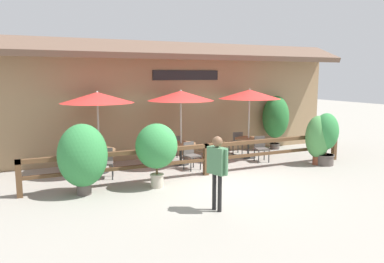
% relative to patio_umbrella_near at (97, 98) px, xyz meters
% --- Properties ---
extents(ground_plane, '(60.00, 60.00, 0.00)m').
position_rel_patio_umbrella_near_xyz_m(ground_plane, '(2.86, -2.70, -2.32)').
color(ground_plane, gray).
extents(building_facade, '(14.28, 1.49, 4.23)m').
position_rel_patio_umbrella_near_xyz_m(building_facade, '(2.86, 1.40, -0.16)').
color(building_facade, '#997A56').
rests_on(building_facade, ground).
extents(patio_railing, '(10.40, 0.14, 0.95)m').
position_rel_patio_umbrella_near_xyz_m(patio_railing, '(2.86, -1.65, -1.63)').
color(patio_railing, brown).
rests_on(patio_railing, ground).
extents(patio_umbrella_near, '(2.22, 2.22, 2.52)m').
position_rel_patio_umbrella_near_xyz_m(patio_umbrella_near, '(0.00, 0.00, 0.00)').
color(patio_umbrella_near, '#B7B2A8').
rests_on(patio_umbrella_near, ground).
extents(dining_table_near, '(0.99, 0.99, 0.73)m').
position_rel_patio_umbrella_near_xyz_m(dining_table_near, '(0.00, 0.00, -1.74)').
color(dining_table_near, olive).
rests_on(dining_table_near, ground).
extents(chair_near_streetside, '(0.51, 0.51, 0.88)m').
position_rel_patio_umbrella_near_xyz_m(chair_near_streetside, '(0.05, -0.72, -1.82)').
color(chair_near_streetside, '#514C47').
rests_on(chair_near_streetside, ground).
extents(chair_near_wallside, '(0.49, 0.49, 0.88)m').
position_rel_patio_umbrella_near_xyz_m(chair_near_wallside, '(0.05, 0.72, -1.82)').
color(chair_near_wallside, '#514C47').
rests_on(chair_near_wallside, ground).
extents(patio_umbrella_middle, '(2.22, 2.22, 2.52)m').
position_rel_patio_umbrella_near_xyz_m(patio_umbrella_middle, '(2.72, -0.06, 0.00)').
color(patio_umbrella_middle, '#B7B2A8').
rests_on(patio_umbrella_middle, ground).
extents(dining_table_middle, '(0.99, 0.99, 0.73)m').
position_rel_patio_umbrella_near_xyz_m(dining_table_middle, '(2.72, -0.06, -1.74)').
color(dining_table_middle, olive).
rests_on(dining_table_middle, ground).
extents(chair_middle_streetside, '(0.50, 0.50, 0.88)m').
position_rel_patio_umbrella_near_xyz_m(chair_middle_streetside, '(2.75, -0.81, -1.82)').
color(chair_middle_streetside, '#514C47').
rests_on(chair_middle_streetside, ground).
extents(chair_middle_wallside, '(0.47, 0.47, 0.88)m').
position_rel_patio_umbrella_near_xyz_m(chair_middle_wallside, '(2.75, 0.69, -1.82)').
color(chair_middle_wallside, '#514C47').
rests_on(chair_middle_wallside, ground).
extents(patio_umbrella_far, '(2.22, 2.22, 2.52)m').
position_rel_patio_umbrella_near_xyz_m(patio_umbrella_far, '(5.37, -0.10, 0.00)').
color(patio_umbrella_far, '#B7B2A8').
rests_on(patio_umbrella_far, ground).
extents(dining_table_far, '(0.99, 0.99, 0.73)m').
position_rel_patio_umbrella_near_xyz_m(dining_table_far, '(5.37, -0.10, -1.74)').
color(dining_table_far, olive).
rests_on(dining_table_far, ground).
extents(chair_far_streetside, '(0.49, 0.49, 0.88)m').
position_rel_patio_umbrella_near_xyz_m(chair_far_streetside, '(5.44, -0.80, -1.82)').
color(chair_far_streetside, '#514C47').
rests_on(chair_far_streetside, ground).
extents(chair_far_wallside, '(0.47, 0.47, 0.88)m').
position_rel_patio_umbrella_near_xyz_m(chair_far_wallside, '(5.29, 0.59, -1.82)').
color(chair_far_wallside, '#514C47').
rests_on(chair_far_wallside, ground).
extents(potted_plant_entrance_palm, '(1.23, 1.11, 1.80)m').
position_rel_patio_umbrella_near_xyz_m(potted_plant_entrance_palm, '(-0.78, -2.05, -1.33)').
color(potted_plant_entrance_palm, '#564C47').
rests_on(potted_plant_entrance_palm, ground).
extents(potted_plant_broad_leaf, '(1.13, 1.02, 1.73)m').
position_rel_patio_umbrella_near_xyz_m(potted_plant_broad_leaf, '(1.10, -2.24, -1.22)').
color(potted_plant_broad_leaf, '#B7AD99').
rests_on(potted_plant_broad_leaf, ground).
extents(potted_plant_corner_fern, '(0.86, 0.77, 1.67)m').
position_rel_patio_umbrella_near_xyz_m(potted_plant_corner_fern, '(6.88, -2.00, -1.39)').
color(potted_plant_corner_fern, brown).
rests_on(potted_plant_corner_fern, ground).
extents(potted_plant_small_flowering, '(0.86, 0.77, 1.75)m').
position_rel_patio_umbrella_near_xyz_m(potted_plant_small_flowering, '(7.10, -2.14, -1.32)').
color(potted_plant_small_flowering, '#564C47').
rests_on(potted_plant_small_flowering, ground).
extents(potted_plant_tall_tropical, '(1.11, 0.99, 2.18)m').
position_rel_patio_umbrella_near_xyz_m(potted_plant_tall_tropical, '(7.28, 0.85, -1.03)').
color(potted_plant_tall_tropical, '#564C47').
rests_on(potted_plant_tall_tropical, ground).
extents(pedestrian, '(0.33, 0.56, 1.67)m').
position_rel_patio_umbrella_near_xyz_m(pedestrian, '(1.73, -4.46, -1.25)').
color(pedestrian, black).
rests_on(pedestrian, ground).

